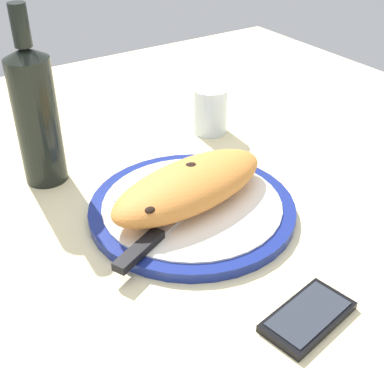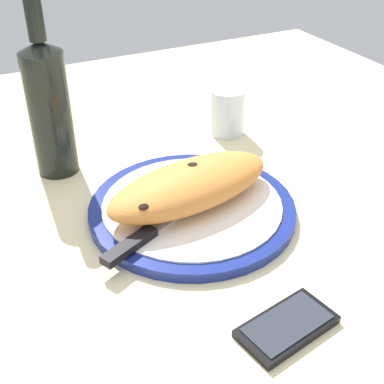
# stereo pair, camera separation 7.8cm
# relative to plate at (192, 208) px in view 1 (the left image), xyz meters

# --- Properties ---
(ground_plane) EXTENTS (1.50, 1.50, 0.03)m
(ground_plane) POSITION_rel_plate_xyz_m (0.00, 0.00, -0.02)
(ground_plane) COLOR beige
(plate) EXTENTS (0.32, 0.32, 0.02)m
(plate) POSITION_rel_plate_xyz_m (0.00, 0.00, 0.00)
(plate) COLOR navy
(plate) RESTS_ON ground_plane
(calzone) EXTENTS (0.29, 0.16, 0.06)m
(calzone) POSITION_rel_plate_xyz_m (-0.00, -0.01, 0.04)
(calzone) COLOR orange
(calzone) RESTS_ON plate
(fork) EXTENTS (0.17, 0.04, 0.00)m
(fork) POSITION_rel_plate_xyz_m (0.03, -0.07, 0.01)
(fork) COLOR silver
(fork) RESTS_ON plate
(knife) EXTENTS (0.21, 0.11, 0.01)m
(knife) POSITION_rel_plate_xyz_m (0.10, 0.05, 0.01)
(knife) COLOR silver
(knife) RESTS_ON plate
(smartphone) EXTENTS (0.13, 0.08, 0.01)m
(smartphone) POSITION_rel_plate_xyz_m (0.01, 0.26, -0.00)
(smartphone) COLOR black
(smartphone) RESTS_ON ground_plane
(water_glass) EXTENTS (0.07, 0.07, 0.09)m
(water_glass) POSITION_rel_plate_xyz_m (-0.18, -0.22, 0.03)
(water_glass) COLOR silver
(water_glass) RESTS_ON ground_plane
(wine_bottle) EXTENTS (0.07, 0.07, 0.29)m
(wine_bottle) POSITION_rel_plate_xyz_m (0.15, -0.22, 0.11)
(wine_bottle) COLOR black
(wine_bottle) RESTS_ON ground_plane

